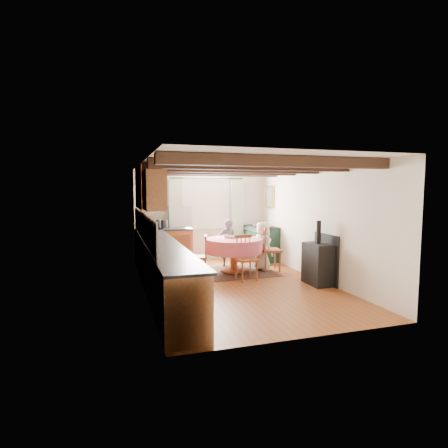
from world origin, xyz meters
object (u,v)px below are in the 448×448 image
object	(u,v)px
child_right	(263,246)
dining_table	(234,256)
child_far	(228,243)
cup	(226,236)
aga_range	(261,243)
chair_left	(199,255)
chair_near	(246,258)
chair_right	(271,248)
cast_iron_stove	(318,253)

from	to	relation	value
child_right	dining_table	bearing A→B (deg)	75.26
child_far	cup	size ratio (longest dim) A/B	12.22
dining_table	aga_range	distance (m)	1.63
dining_table	aga_range	world-z (taller)	aga_range
aga_range	child_right	xyz separation A→B (m)	(-0.44, -1.12, 0.11)
child_far	child_right	size ratio (longest dim) A/B	1.01
cup	child_far	bearing A→B (deg)	67.38
chair_left	chair_near	bearing A→B (deg)	64.94
chair_right	cup	distance (m)	1.10
cast_iron_stove	child_far	bearing A→B (deg)	118.79
dining_table	cup	world-z (taller)	cup
chair_near	chair_right	distance (m)	1.10
child_right	child_far	bearing A→B (deg)	27.48
aga_range	dining_table	bearing A→B (deg)	-135.65
child_far	child_right	xyz separation A→B (m)	(0.65, -0.67, -0.01)
dining_table	chair_left	distance (m)	0.85
child_far	chair_left	bearing A→B (deg)	39.60
child_far	chair_right	bearing A→B (deg)	136.80
chair_right	aga_range	bearing A→B (deg)	-5.40
dining_table	cast_iron_stove	xyz separation A→B (m)	(1.27, -1.49, 0.25)
cup	cast_iron_stove	bearing A→B (deg)	-49.50
child_right	cast_iron_stove	bearing A→B (deg)	-176.41
child_far	child_right	world-z (taller)	child_far
dining_table	child_far	size ratio (longest dim) A/B	1.11
cup	chair_near	bearing A→B (deg)	-79.89
chair_near	child_far	world-z (taller)	child_far
cast_iron_stove	cup	world-z (taller)	cast_iron_stove
dining_table	cast_iron_stove	distance (m)	1.98
dining_table	aga_range	size ratio (longest dim) A/B	1.27
chair_right	cup	xyz separation A→B (m)	(-1.03, 0.25, 0.30)
chair_right	child_far	distance (m)	1.12
chair_near	chair_right	xyz separation A→B (m)	(0.86, 0.67, 0.05)
chair_left	cup	bearing A→B (deg)	121.69
chair_right	aga_range	xyz separation A→B (m)	(0.28, 1.22, -0.06)
dining_table	child_far	xyz separation A→B (m)	(0.07, 0.69, 0.19)
chair_left	aga_range	world-z (taller)	aga_range
chair_near	cast_iron_stove	bearing A→B (deg)	-35.27
chair_near	chair_left	world-z (taller)	chair_near
chair_right	cast_iron_stove	distance (m)	1.47
aga_range	chair_right	bearing A→B (deg)	-102.96
chair_near	child_far	bearing A→B (deg)	83.04
child_far	cup	xyz separation A→B (m)	(-0.22, -0.52, 0.24)
chair_near	cup	distance (m)	1.00
chair_near	chair_left	bearing A→B (deg)	136.14
chair_right	cup	bearing A→B (deg)	83.92
dining_table	child_far	world-z (taller)	child_far
cast_iron_stove	child_far	xyz separation A→B (m)	(-1.20, 2.18, -0.06)
cast_iron_stove	chair_right	bearing A→B (deg)	105.45
chair_left	cup	distance (m)	0.83
chair_left	child_far	bearing A→B (deg)	143.10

